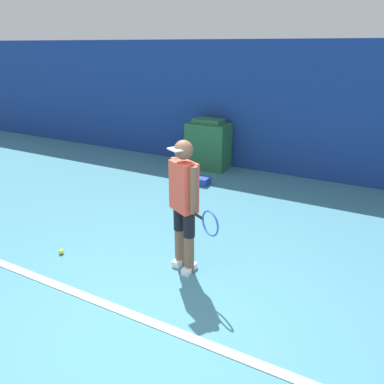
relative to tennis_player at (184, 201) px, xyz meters
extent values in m
plane|color=teal|center=(0.23, -1.05, -0.91)|extent=(24.00, 24.00, 0.00)
cube|color=navy|center=(0.23, 4.22, 0.45)|extent=(24.00, 0.10, 2.71)
cube|color=white|center=(0.23, -1.03, -0.90)|extent=(21.60, 0.10, 0.01)
cylinder|color=brown|center=(-0.11, 0.06, -0.66)|extent=(0.12, 0.12, 0.49)
cylinder|color=black|center=(-0.11, 0.06, -0.26)|extent=(0.14, 0.14, 0.30)
cube|color=white|center=(-0.11, 0.06, -0.87)|extent=(0.10, 0.24, 0.08)
cylinder|color=brown|center=(0.09, -0.05, -0.66)|extent=(0.12, 0.12, 0.49)
cylinder|color=black|center=(0.09, -0.05, -0.26)|extent=(0.14, 0.14, 0.30)
cube|color=white|center=(0.09, -0.05, -0.87)|extent=(0.10, 0.24, 0.08)
cube|color=#E54C38|center=(-0.01, 0.01, 0.18)|extent=(0.39, 0.34, 0.59)
sphere|color=brown|center=(-0.01, 0.01, 0.62)|extent=(0.22, 0.22, 0.22)
cube|color=white|center=(-0.06, -0.08, 0.64)|extent=(0.22, 0.19, 0.02)
cylinder|color=brown|center=(-0.18, 0.10, 0.20)|extent=(0.09, 0.09, 0.55)
cylinder|color=brown|center=(0.17, -0.09, 0.20)|extent=(0.09, 0.09, 0.55)
cylinder|color=black|center=(0.25, -0.13, -0.08)|extent=(0.18, 0.12, 0.03)
torus|color=#2851B2|center=(0.45, -0.24, -0.08)|extent=(0.27, 0.15, 0.29)
sphere|color=#D1E533|center=(-1.62, -0.49, -0.87)|extent=(0.07, 0.07, 0.07)
cube|color=#28663D|center=(-1.55, 3.83, -0.40)|extent=(0.91, 0.56, 1.01)
cube|color=#28663D|center=(-1.55, 3.83, 0.16)|extent=(0.64, 0.40, 0.10)
cube|color=#1E3D99|center=(-1.41, 2.78, -0.83)|extent=(0.75, 0.26, 0.15)
camera|label=1|loc=(1.98, -3.49, 1.70)|focal=35.00mm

